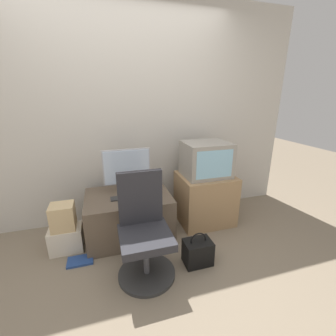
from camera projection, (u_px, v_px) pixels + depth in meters
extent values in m
plane|color=#7F705B|center=(151.00, 292.00, 1.85)|extent=(12.00, 12.00, 0.00)
cube|color=beige|center=(124.00, 116.00, 2.65)|extent=(4.40, 0.05, 2.60)
cube|color=brown|center=(129.00, 215.00, 2.54)|extent=(0.91, 0.66, 0.49)
cube|color=#A37F56|center=(205.00, 198.00, 2.81)|extent=(0.64, 0.55, 0.61)
cylinder|color=#B2B2B7|center=(128.00, 191.00, 2.54)|extent=(0.18, 0.18, 0.02)
cylinder|color=#B2B2B7|center=(128.00, 186.00, 2.52)|extent=(0.09, 0.09, 0.10)
cube|color=#B2B2B7|center=(127.00, 167.00, 2.45)|extent=(0.52, 0.01, 0.39)
cube|color=silver|center=(127.00, 167.00, 2.45)|extent=(0.49, 0.02, 0.37)
cube|color=#2D2D2D|center=(127.00, 197.00, 2.40)|extent=(0.35, 0.10, 0.01)
ellipsoid|color=#4C4C51|center=(150.00, 194.00, 2.45)|extent=(0.06, 0.04, 0.03)
cube|color=gray|center=(206.00, 159.00, 2.65)|extent=(0.53, 0.44, 0.40)
cube|color=#8CC6E5|center=(215.00, 164.00, 2.45)|extent=(0.43, 0.01, 0.32)
cylinder|color=#333333|center=(147.00, 273.00, 2.02)|extent=(0.51, 0.51, 0.03)
cylinder|color=#4C4C51|center=(146.00, 257.00, 1.96)|extent=(0.05, 0.05, 0.33)
cube|color=#28282D|center=(146.00, 237.00, 1.90)|extent=(0.44, 0.44, 0.07)
cube|color=#28282D|center=(140.00, 197.00, 1.99)|extent=(0.39, 0.05, 0.49)
cube|color=beige|center=(66.00, 239.00, 2.31)|extent=(0.32, 0.22, 0.26)
cube|color=#D1B27F|center=(63.00, 217.00, 2.23)|extent=(0.23, 0.21, 0.26)
cube|color=black|center=(198.00, 252.00, 2.13)|extent=(0.26, 0.19, 0.24)
torus|color=black|center=(198.00, 240.00, 2.09)|extent=(0.16, 0.01, 0.16)
cube|color=navy|center=(80.00, 261.00, 2.17)|extent=(0.24, 0.15, 0.02)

